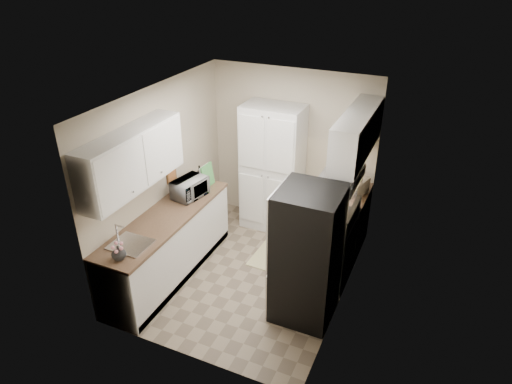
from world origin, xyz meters
TOP-DOWN VIEW (x-y plane):
  - ground at (0.00, 0.00)m, footprint 3.20×3.20m
  - room_shell at (-0.02, -0.01)m, footprint 2.64×3.24m
  - pantry_cabinet at (-0.20, 1.32)m, footprint 0.90×0.55m
  - base_cabinet_left at (-0.99, -0.43)m, footprint 0.60×2.30m
  - countertop_left at (-0.99, -0.43)m, footprint 0.63×2.33m
  - base_cabinet_right at (0.99, 1.19)m, footprint 0.60×0.80m
  - countertop_right at (0.99, 1.19)m, footprint 0.63×0.83m
  - electric_range at (0.97, 0.39)m, footprint 0.71×0.78m
  - refrigerator at (0.94, -0.41)m, footprint 0.70×0.72m
  - microwave at (-0.97, 0.16)m, footprint 0.41×0.53m
  - wine_bottle at (-1.00, 0.48)m, footprint 0.08×0.08m
  - flower_vase at (-0.93, -1.42)m, footprint 0.18×0.18m
  - cutting_board at (-0.90, 0.54)m, footprint 0.03×0.27m
  - toaster_oven at (1.09, 1.14)m, footprint 0.41×0.48m
  - fruit_basket at (1.07, 1.14)m, footprint 0.32×0.32m
  - kitchen_mat at (0.15, 0.53)m, footprint 0.53×0.82m

SIDE VIEW (x-z plane):
  - ground at x=0.00m, z-range 0.00..0.00m
  - kitchen_mat at x=0.15m, z-range 0.00..0.01m
  - base_cabinet_left at x=-0.99m, z-range 0.00..0.88m
  - base_cabinet_right at x=0.99m, z-range 0.00..0.88m
  - electric_range at x=0.97m, z-range -0.09..1.04m
  - refrigerator at x=0.94m, z-range 0.00..1.70m
  - countertop_left at x=-0.99m, z-range 0.88..0.92m
  - countertop_right at x=0.99m, z-range 0.88..0.92m
  - pantry_cabinet at x=-0.20m, z-range 0.00..2.00m
  - flower_vase at x=-0.93m, z-range 0.92..1.09m
  - toaster_oven at x=1.09m, z-range 0.92..1.16m
  - microwave at x=-0.97m, z-range 0.92..1.19m
  - wine_bottle at x=-1.00m, z-range 0.92..1.22m
  - cutting_board at x=-0.90m, z-range 0.92..1.26m
  - fruit_basket at x=1.07m, z-range 1.16..1.29m
  - room_shell at x=-0.02m, z-range 0.37..2.89m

